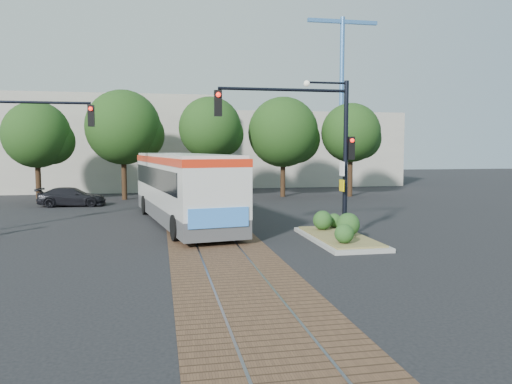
# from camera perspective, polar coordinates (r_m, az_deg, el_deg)

# --- Properties ---
(ground) EXTENTS (120.00, 120.00, 0.00)m
(ground) POSITION_cam_1_polar(r_m,az_deg,el_deg) (19.76, -4.83, -5.53)
(ground) COLOR black
(ground) RESTS_ON ground
(trackbed) EXTENTS (3.60, 40.00, 0.02)m
(trackbed) POSITION_cam_1_polar(r_m,az_deg,el_deg) (23.69, -5.87, -3.76)
(trackbed) COLOR brown
(trackbed) RESTS_ON ground
(tree_row) EXTENTS (26.40, 5.60, 7.67)m
(tree_row) POSITION_cam_1_polar(r_m,az_deg,el_deg) (35.91, -5.80, 6.96)
(tree_row) COLOR #382314
(tree_row) RESTS_ON ground
(warehouses) EXTENTS (40.00, 13.00, 8.00)m
(warehouses) POSITION_cam_1_polar(r_m,az_deg,el_deg) (48.09, -9.20, 5.18)
(warehouses) COLOR #ADA899
(warehouses) RESTS_ON ground
(crane) EXTENTS (8.00, 0.50, 18.00)m
(crane) POSITION_cam_1_polar(r_m,az_deg,el_deg) (57.44, 9.77, 12.21)
(crane) COLOR #3F72B2
(crane) RESTS_ON ground
(city_bus) EXTENTS (4.66, 12.75, 3.34)m
(city_bus) POSITION_cam_1_polar(r_m,az_deg,el_deg) (24.20, -8.44, 0.82)
(city_bus) COLOR #434345
(city_bus) RESTS_ON ground
(traffic_island) EXTENTS (2.20, 5.20, 1.13)m
(traffic_island) POSITION_cam_1_polar(r_m,az_deg,el_deg) (19.94, 9.41, -4.52)
(traffic_island) COLOR gray
(traffic_island) RESTS_ON ground
(signal_pole_main) EXTENTS (5.49, 0.46, 6.00)m
(signal_pole_main) POSITION_cam_1_polar(r_m,az_deg,el_deg) (19.45, 6.81, 6.59)
(signal_pole_main) COLOR black
(signal_pole_main) RESTS_ON ground
(signal_pole_left) EXTENTS (4.99, 0.34, 6.00)m
(signal_pole_left) POSITION_cam_1_polar(r_m,az_deg,el_deg) (24.15, -26.23, 5.11)
(signal_pole_left) COLOR black
(signal_pole_left) RESTS_ON ground
(parked_car) EXTENTS (4.13, 1.79, 1.18)m
(parked_car) POSITION_cam_1_polar(r_m,az_deg,el_deg) (33.24, -20.31, -0.51)
(parked_car) COLOR black
(parked_car) RESTS_ON ground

